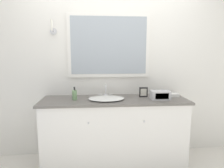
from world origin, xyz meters
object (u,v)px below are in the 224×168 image
Objects in this scene: soap_bottle at (75,95)px; appliance_box at (160,95)px; sink_basin at (106,98)px; picture_frame at (143,92)px.

soap_bottle is 0.70× the size of appliance_box.
appliance_box is (1.11, -0.06, -0.01)m from soap_bottle.
soap_bottle is at bearing 177.57° from sink_basin.
soap_bottle is 1.11m from appliance_box.
picture_frame reaches higher than appliance_box.
picture_frame is at bearing 142.58° from appliance_box.
soap_bottle is at bearing 177.11° from appliance_box.
sink_basin and soap_bottle have the same top height.
soap_bottle reaches higher than appliance_box.
sink_basin reaches higher than appliance_box.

